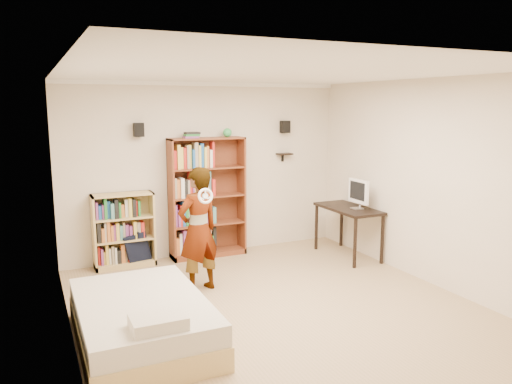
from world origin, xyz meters
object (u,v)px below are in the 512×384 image
Objects in this scene: computer_desk at (348,232)px; daybed at (142,315)px; person at (198,230)px; low_bookshelf at (124,230)px; tall_bookshelf at (207,198)px.

computer_desk is 3.88m from daybed.
computer_desk is 2.66m from person.
person is (0.69, -1.39, 0.25)m from low_bookshelf.
tall_bookshelf is at bearing -132.12° from person.
computer_desk is 0.61× the size of daybed.
daybed is at bearing -156.51° from computer_desk.
person reaches higher than low_bookshelf.
computer_desk is at bearing -25.36° from tall_bookshelf.
low_bookshelf is at bearing -82.09° from person.
tall_bookshelf is at bearing 57.71° from daybed.
person is (0.97, 1.11, 0.52)m from daybed.
tall_bookshelf is 1.62× the size of computer_desk.
daybed is (-0.28, -2.50, -0.27)m from low_bookshelf.
computer_desk is at bearing 171.20° from person.
daybed is at bearing 30.37° from person.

